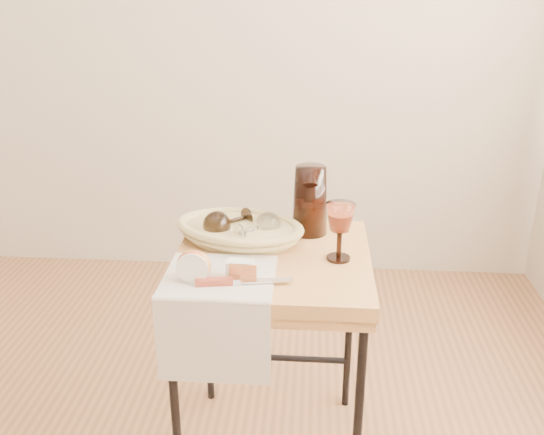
# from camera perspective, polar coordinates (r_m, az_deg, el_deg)

# --- Properties ---
(side_table) EXTENTS (0.54, 0.54, 0.68)m
(side_table) POSITION_cam_1_polar(r_m,az_deg,el_deg) (1.80, 0.05, -13.54)
(side_table) COLOR brown
(side_table) RESTS_ON floor
(tea_towel) EXTENTS (0.28, 0.25, 0.01)m
(tea_towel) POSITION_cam_1_polar(r_m,az_deg,el_deg) (1.52, -5.09, -5.67)
(tea_towel) COLOR silver
(tea_towel) RESTS_ON side_table
(bread_basket) EXTENTS (0.38, 0.30, 0.05)m
(bread_basket) POSITION_cam_1_polar(r_m,az_deg,el_deg) (1.71, -3.14, -1.40)
(bread_basket) COLOR tan
(bread_basket) RESTS_ON side_table
(goblet_lying_a) EXTENTS (0.15, 0.15, 0.08)m
(goblet_lying_a) POSITION_cam_1_polar(r_m,az_deg,el_deg) (1.72, -4.08, -0.38)
(goblet_lying_a) COLOR #312114
(goblet_lying_a) RESTS_ON bread_basket
(goblet_lying_b) EXTENTS (0.14, 0.14, 0.07)m
(goblet_lying_b) POSITION_cam_1_polar(r_m,az_deg,el_deg) (1.68, -1.56, -1.01)
(goblet_lying_b) COLOR white
(goblet_lying_b) RESTS_ON bread_basket
(pitcher) EXTENTS (0.15, 0.23, 0.25)m
(pitcher) POSITION_cam_1_polar(r_m,az_deg,el_deg) (1.74, 3.69, 1.69)
(pitcher) COLOR black
(pitcher) RESTS_ON side_table
(wine_goblet) EXTENTS (0.09, 0.09, 0.16)m
(wine_goblet) POSITION_cam_1_polar(r_m,az_deg,el_deg) (1.58, 6.55, -1.37)
(wine_goblet) COLOR white
(wine_goblet) RESTS_ON side_table
(apple_half) EXTENTS (0.09, 0.05, 0.08)m
(apple_half) POSITION_cam_1_polar(r_m,az_deg,el_deg) (1.48, -7.53, -4.56)
(apple_half) COLOR #B20615
(apple_half) RESTS_ON tea_towel
(apple_wedge) EXTENTS (0.07, 0.04, 0.05)m
(apple_wedge) POSITION_cam_1_polar(r_m,az_deg,el_deg) (1.49, -3.07, -5.03)
(apple_wedge) COLOR white
(apple_wedge) RESTS_ON tea_towel
(table_knife) EXTENTS (0.24, 0.06, 0.02)m
(table_knife) POSITION_cam_1_polar(r_m,az_deg,el_deg) (1.47, -3.11, -6.06)
(table_knife) COLOR silver
(table_knife) RESTS_ON tea_towel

